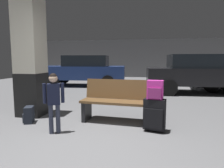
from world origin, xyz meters
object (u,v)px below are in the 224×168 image
at_px(structural_pillar, 30,51).
at_px(bench, 120,101).
at_px(parked_car_far, 84,70).
at_px(suitcase, 154,114).
at_px(parked_car_near, 199,73).
at_px(backpack_bright, 155,90).
at_px(backpack_dark_floor, 29,115).
at_px(child, 54,97).

distance_m(structural_pillar, bench, 2.37).
bearing_deg(parked_car_far, suitcase, -60.61).
distance_m(bench, parked_car_near, 4.96).
height_order(suitcase, backpack_bright, backpack_bright).
relative_size(suitcase, parked_car_near, 0.14).
bearing_deg(structural_pillar, parked_car_near, 42.06).
distance_m(backpack_bright, parked_car_far, 6.91).
xyz_separation_m(suitcase, backpack_dark_floor, (-2.57, 0.02, -0.15)).
distance_m(backpack_bright, parked_car_near, 5.05).
relative_size(backpack_bright, parked_car_far, 0.08).
relative_size(suitcase, backpack_bright, 1.78).
distance_m(parked_car_far, parked_car_near, 5.30).
relative_size(child, parked_car_near, 0.26).
bearing_deg(bench, suitcase, -32.58).
height_order(bench, child, child).
distance_m(suitcase, backpack_bright, 0.45).
relative_size(backpack_bright, parked_car_near, 0.08).
bearing_deg(parked_car_near, bench, -120.01).
distance_m(structural_pillar, suitcase, 3.13).
height_order(structural_pillar, parked_car_far, structural_pillar).
bearing_deg(bench, structural_pillar, 176.33).
relative_size(structural_pillar, parked_car_near, 0.72).
distance_m(backpack_bright, child, 1.81).
relative_size(suitcase, child, 0.56).
xyz_separation_m(bench, backpack_dark_floor, (-1.85, -0.43, -0.28)).
bearing_deg(backpack_bright, child, -165.96).
bearing_deg(suitcase, bench, 147.42).
relative_size(suitcase, backpack_dark_floor, 1.78).
distance_m(suitcase, backpack_dark_floor, 2.57).
distance_m(structural_pillar, parked_car_far, 5.50).
distance_m(bench, parked_car_far, 6.18).
bearing_deg(suitcase, structural_pillar, 168.21).
relative_size(backpack_dark_floor, parked_car_far, 0.08).
bearing_deg(backpack_dark_floor, bench, 13.08).
bearing_deg(suitcase, parked_car_near, 69.63).
height_order(structural_pillar, bench, structural_pillar).
distance_m(structural_pillar, backpack_bright, 2.99).
xyz_separation_m(backpack_bright, child, (-1.75, -0.44, -0.11)).
xyz_separation_m(structural_pillar, parked_car_far, (-0.56, 5.42, -0.70)).
height_order(child, parked_car_near, parked_car_near).
distance_m(structural_pillar, child, 1.71).
bearing_deg(backpack_dark_floor, structural_pillar, 115.23).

